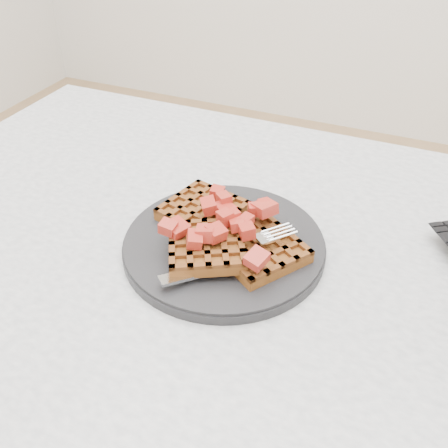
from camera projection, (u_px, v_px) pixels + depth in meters
name	position (u px, v px, depth m)	size (l,w,h in m)	color
table	(270.00, 346.00, 0.65)	(1.20, 0.80, 0.75)	silver
plate	(224.00, 244.00, 0.62)	(0.25, 0.25, 0.02)	black
waffles	(223.00, 234.00, 0.61)	(0.21, 0.19, 0.03)	brown
strawberry_pile	(224.00, 215.00, 0.59)	(0.15, 0.15, 0.02)	#8F0E05
fork	(239.00, 259.00, 0.58)	(0.02, 0.18, 0.02)	silver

